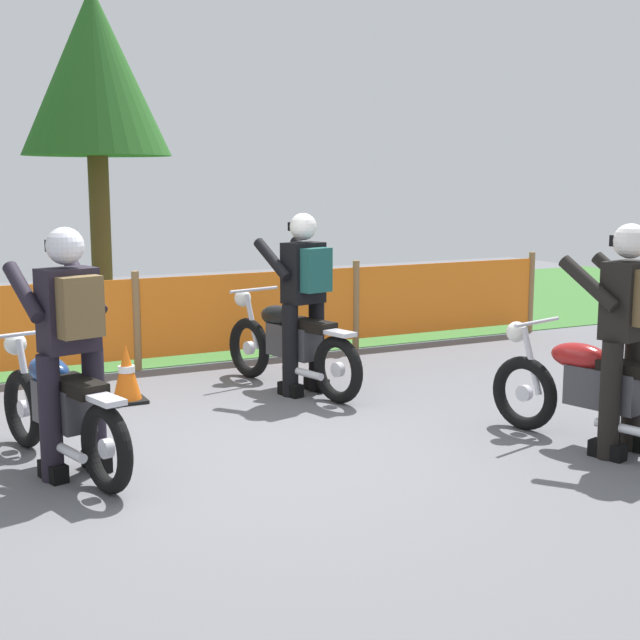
# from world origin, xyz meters

# --- Properties ---
(ground) EXTENTS (24.00, 24.00, 0.02)m
(ground) POSITION_xyz_m (0.00, 0.00, -0.01)
(ground) COLOR #5B5B60
(grass_verge) EXTENTS (24.00, 6.12, 0.01)m
(grass_verge) POSITION_xyz_m (0.00, 6.21, 0.01)
(grass_verge) COLOR #386B2D
(grass_verge) RESTS_ON ground
(barrier_fence) EXTENTS (10.57, 0.08, 1.05)m
(barrier_fence) POSITION_xyz_m (0.00, 3.14, 0.54)
(barrier_fence) COLOR olive
(barrier_fence) RESTS_ON ground
(tree_near_left) EXTENTS (2.00, 2.00, 4.53)m
(tree_near_left) POSITION_xyz_m (0.38, 6.38, 3.37)
(tree_near_left) COLOR brown
(tree_near_left) RESTS_ON ground
(motorcycle_lead) EXTENTS (0.72, 1.87, 0.90)m
(motorcycle_lead) POSITION_xyz_m (2.37, -1.03, 0.44)
(motorcycle_lead) COLOR black
(motorcycle_lead) RESTS_ON ground
(motorcycle_trailing) EXTENTS (0.70, 1.85, 0.89)m
(motorcycle_trailing) POSITION_xyz_m (-1.30, 0.29, 0.43)
(motorcycle_trailing) COLOR black
(motorcycle_trailing) RESTS_ON ground
(motorcycle_third) EXTENTS (0.72, 1.92, 0.92)m
(motorcycle_third) POSITION_xyz_m (1.08, 1.66, 0.45)
(motorcycle_third) COLOR black
(motorcycle_third) RESTS_ON ground
(rider_lead) EXTENTS (0.65, 0.75, 1.69)m
(rider_lead) POSITION_xyz_m (2.42, -1.23, 0.95)
(rider_lead) COLOR black
(rider_lead) RESTS_ON ground
(rider_trailing) EXTENTS (0.65, 0.75, 1.69)m
(rider_trailing) POSITION_xyz_m (-1.24, 0.09, 0.95)
(rider_trailing) COLOR black
(rider_trailing) RESTS_ON ground
(rider_third) EXTENTS (0.64, 0.75, 1.69)m
(rider_third) POSITION_xyz_m (1.14, 1.46, 0.95)
(rider_third) COLOR black
(rider_third) RESTS_ON ground
(traffic_cone) EXTENTS (0.32, 0.32, 0.53)m
(traffic_cone) POSITION_xyz_m (-0.44, 1.88, 0.26)
(traffic_cone) COLOR black
(traffic_cone) RESTS_ON ground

